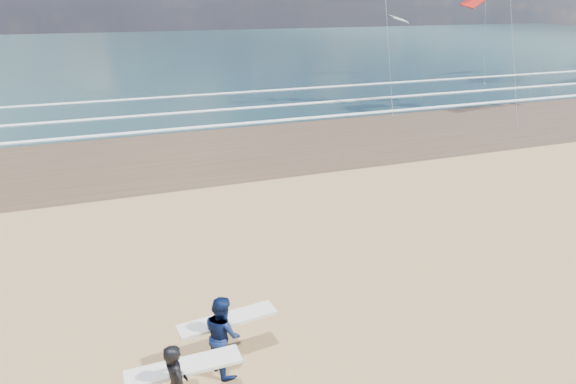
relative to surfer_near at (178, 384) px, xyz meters
name	(u,v)px	position (x,y,z in m)	size (l,w,h in m)	color
wet_sand_strip	(455,124)	(20.69, 18.61, -0.92)	(220.00, 12.00, 0.01)	#493826
ocean	(235,49)	(20.69, 72.61, -0.92)	(220.00, 100.00, 0.02)	#193138
foam_breakers	(376,97)	(20.69, 28.71, -0.88)	(220.00, 11.70, 0.05)	white
surfer_near	(178,384)	(0.00, 0.00, 0.00)	(2.20, 0.99, 1.82)	black
surfer_far	(223,333)	(1.15, 1.20, -0.01)	(2.24, 1.23, 1.82)	#0C1A45
kite_0	(511,15)	(24.40, 19.09, 5.66)	(6.71, 4.84, 11.29)	slate
kite_1	(387,25)	(18.77, 24.54, 4.88)	(6.21, 4.78, 10.22)	slate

